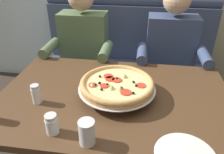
% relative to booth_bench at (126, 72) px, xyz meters
% --- Properties ---
extents(booth_bench, '(1.66, 0.78, 1.13)m').
position_rel_booth_bench_xyz_m(booth_bench, '(0.00, 0.00, 0.00)').
color(booth_bench, '#424C6B').
rests_on(booth_bench, ground_plane).
extents(dining_table, '(1.34, 0.89, 0.74)m').
position_rel_booth_bench_xyz_m(dining_table, '(0.00, -0.91, 0.26)').
color(dining_table, '#4C331E').
rests_on(dining_table, ground_plane).
extents(diner_left, '(0.54, 0.64, 1.27)m').
position_rel_booth_bench_xyz_m(diner_left, '(-0.37, -0.27, 0.31)').
color(diner_left, '#2D3342').
rests_on(diner_left, ground_plane).
extents(diner_right, '(0.54, 0.64, 1.27)m').
position_rel_booth_bench_xyz_m(diner_right, '(0.37, -0.27, 0.31)').
color(diner_right, '#2D3342').
rests_on(diner_right, ground_plane).
extents(pizza, '(0.44, 0.44, 0.11)m').
position_rel_booth_bench_xyz_m(pizza, '(0.01, -0.92, 0.42)').
color(pizza, silver).
rests_on(pizza, dining_table).
extents(shaker_oregano, '(0.06, 0.06, 0.10)m').
position_rel_booth_bench_xyz_m(shaker_oregano, '(-0.24, -1.25, 0.39)').
color(shaker_oregano, white).
rests_on(shaker_oregano, dining_table).
extents(shaker_parmesan, '(0.05, 0.05, 0.11)m').
position_rel_booth_bench_xyz_m(shaker_parmesan, '(-0.41, -1.04, 0.39)').
color(shaker_parmesan, white).
rests_on(shaker_parmesan, dining_table).
extents(plate_near_left, '(0.25, 0.25, 0.02)m').
position_rel_booth_bench_xyz_m(plate_near_left, '(0.34, -1.30, 0.35)').
color(plate_near_left, white).
rests_on(plate_near_left, dining_table).
extents(drinking_glass, '(0.07, 0.07, 0.12)m').
position_rel_booth_bench_xyz_m(drinking_glass, '(-0.07, -1.29, 0.39)').
color(drinking_glass, silver).
rests_on(drinking_glass, dining_table).
extents(patio_chair, '(0.43, 0.43, 0.86)m').
position_rel_booth_bench_xyz_m(patio_chair, '(-1.40, 1.20, 0.13)').
color(patio_chair, black).
rests_on(patio_chair, ground_plane).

